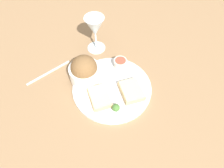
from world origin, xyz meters
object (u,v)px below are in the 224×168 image
object	(u,v)px
cheese_toast_near	(131,91)
salad_bowl	(84,71)
fork	(49,72)
wine_glass	(95,28)
cheese_toast_far	(99,97)
sauce_ramekin	(120,63)

from	to	relation	value
cheese_toast_near	salad_bowl	bearing A→B (deg)	48.71
cheese_toast_near	fork	distance (m)	0.34
salad_bowl	fork	bearing A→B (deg)	56.06
wine_glass	fork	world-z (taller)	wine_glass
cheese_toast_far	wine_glass	world-z (taller)	wine_glass
salad_bowl	sauce_ramekin	bearing A→B (deg)	-85.73
salad_bowl	fork	distance (m)	0.17
sauce_ramekin	cheese_toast_far	size ratio (longest dim) A/B	0.53
sauce_ramekin	cheese_toast_near	xyz separation A→B (m)	(-0.13, 0.01, -0.01)
cheese_toast_near	fork	size ratio (longest dim) A/B	0.53
salad_bowl	cheese_toast_near	xyz separation A→B (m)	(-0.12, -0.14, -0.03)
sauce_ramekin	fork	bearing A→B (deg)	74.55
wine_glass	cheese_toast_far	bearing A→B (deg)	164.91
sauce_ramekin	cheese_toast_far	distance (m)	0.18
sauce_ramekin	wine_glass	distance (m)	0.17
cheese_toast_far	salad_bowl	bearing A→B (deg)	10.95
sauce_ramekin	fork	xyz separation A→B (m)	(0.08, 0.28, -0.03)
salad_bowl	fork	xyz separation A→B (m)	(0.09, 0.13, -0.06)
salad_bowl	cheese_toast_near	world-z (taller)	salad_bowl
wine_glass	cheese_toast_near	bearing A→B (deg)	-170.56
cheese_toast_near	cheese_toast_far	bearing A→B (deg)	83.79
sauce_ramekin	salad_bowl	bearing A→B (deg)	94.27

